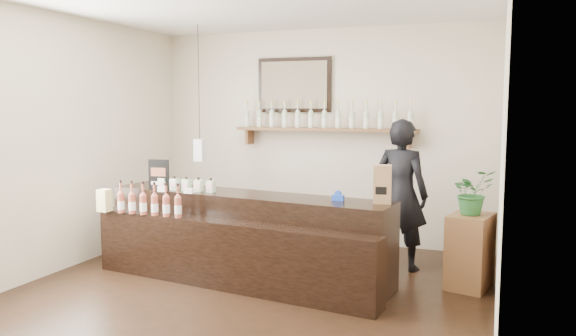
# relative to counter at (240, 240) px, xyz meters

# --- Properties ---
(ground) EXTENTS (5.00, 5.00, 0.00)m
(ground) POSITION_rel_counter_xyz_m (0.26, -0.58, -0.42)
(ground) COLOR black
(ground) RESTS_ON ground
(room_shell) EXTENTS (5.00, 5.00, 5.00)m
(room_shell) POSITION_rel_counter_xyz_m (0.26, -0.58, 1.28)
(room_shell) COLOR beige
(room_shell) RESTS_ON ground
(back_wall_decor) EXTENTS (2.66, 0.96, 1.69)m
(back_wall_decor) POSITION_rel_counter_xyz_m (0.12, 1.79, 1.33)
(back_wall_decor) COLOR brown
(back_wall_decor) RESTS_ON ground
(counter) EXTENTS (3.23, 1.25, 1.04)m
(counter) POSITION_rel_counter_xyz_m (0.00, 0.00, 0.00)
(counter) COLOR black
(counter) RESTS_ON ground
(promo_sign) EXTENTS (0.24, 0.06, 0.33)m
(promo_sign) POSITION_rel_counter_xyz_m (-1.01, 0.05, 0.64)
(promo_sign) COLOR black
(promo_sign) RESTS_ON counter
(paper_bag) EXTENTS (0.19, 0.15, 0.37)m
(paper_bag) POSITION_rel_counter_xyz_m (1.47, 0.03, 0.65)
(paper_bag) COLOR olive
(paper_bag) RESTS_ON counter
(tape_dispenser) EXTENTS (0.12, 0.06, 0.10)m
(tape_dispenser) POSITION_rel_counter_xyz_m (1.04, 0.03, 0.51)
(tape_dispenser) COLOR #1940AF
(tape_dispenser) RESTS_ON counter
(side_cabinet) EXTENTS (0.48, 0.58, 0.74)m
(side_cabinet) POSITION_rel_counter_xyz_m (2.26, 0.55, -0.05)
(side_cabinet) COLOR brown
(side_cabinet) RESTS_ON ground
(potted_plant) EXTENTS (0.53, 0.52, 0.45)m
(potted_plant) POSITION_rel_counter_xyz_m (2.26, 0.55, 0.55)
(potted_plant) COLOR #255E2A
(potted_plant) RESTS_ON side_cabinet
(shopkeeper) EXTENTS (0.78, 0.61, 1.89)m
(shopkeeper) POSITION_rel_counter_xyz_m (1.50, 0.97, 0.52)
(shopkeeper) COLOR black
(shopkeeper) RESTS_ON ground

